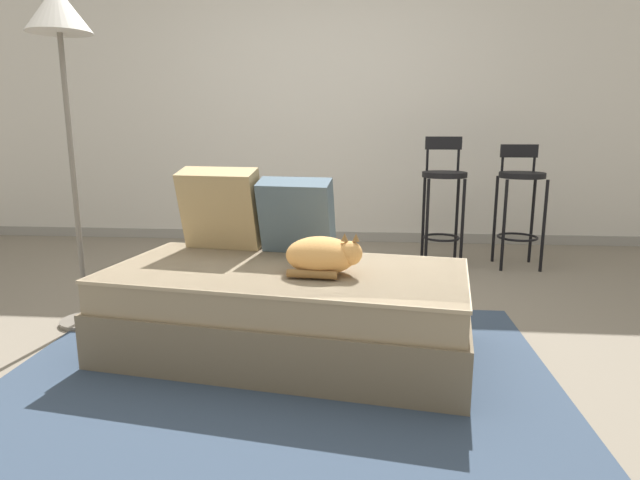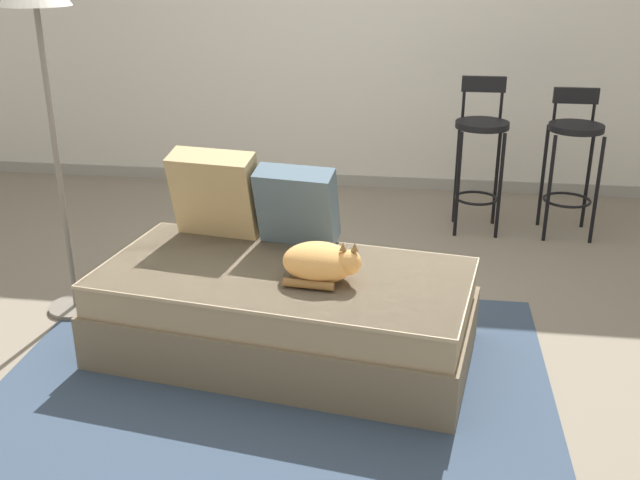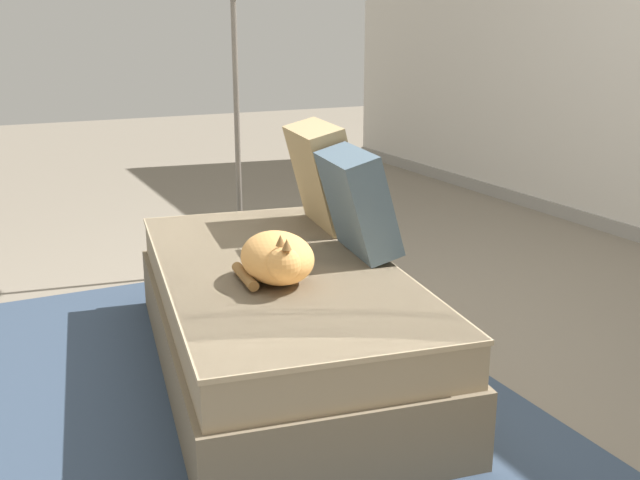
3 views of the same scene
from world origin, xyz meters
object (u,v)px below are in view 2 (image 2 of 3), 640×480
Objects in this scene: cat at (321,262)px; bar_stool_near_window at (481,143)px; floor_lamp at (38,17)px; bar_stool_by_doorway at (573,148)px; throw_pillow_corner at (216,193)px; couch at (285,311)px; throw_pillow_middle at (297,206)px.

bar_stool_near_window is at bearing 66.97° from cat.
bar_stool_near_window is 2.75m from floor_lamp.
bar_stool_by_doorway is at bearing -0.11° from bar_stool_near_window.
floor_lamp is at bearing -145.03° from bar_stool_near_window.
couch is at bearing -43.64° from throw_pillow_corner.
bar_stool_by_doorway is (1.95, 1.38, -0.06)m from throw_pillow_corner.
throw_pillow_corner is 1.11× the size of throw_pillow_middle.
couch is 3.96× the size of throw_pillow_corner.
throw_pillow_middle is 0.44× the size of bar_stool_by_doorway.
cat is 0.21× the size of floor_lamp.
bar_stool_near_window is 0.58m from bar_stool_by_doorway.
bar_stool_near_window is 0.57× the size of floor_lamp.
floor_lamp is (-1.17, -0.04, 0.86)m from throw_pillow_middle.
floor_lamp reaches higher than bar_stool_near_window.
throw_pillow_middle is at bearing 113.30° from cat.
bar_stool_near_window reaches higher than cat.
throw_pillow_middle is 1.46m from floor_lamp.
throw_pillow_corner is 0.46× the size of bar_stool_near_window.
throw_pillow_corner is 1.95m from bar_stool_near_window.
throw_pillow_middle is at bearing -123.52° from bar_stool_near_window.
bar_stool_by_doorway is at bearing 28.80° from floor_lamp.
bar_stool_near_window reaches higher than throw_pillow_middle.
throw_pillow_corner reaches higher than throw_pillow_middle.
couch is 5.01× the size of cat.
floor_lamp is (-1.35, 0.36, 0.98)m from cat.
cat is 0.38× the size of bar_stool_by_doorway.
bar_stool_near_window is (0.96, 1.77, 0.38)m from couch.
throw_pillow_middle is 0.41× the size of bar_stool_near_window.
cat is 1.70m from floor_lamp.
floor_lamp reaches higher than cat.
throw_pillow_middle is (0.42, -0.06, -0.02)m from throw_pillow_corner.
bar_stool_near_window is 1.06× the size of bar_stool_by_doorway.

